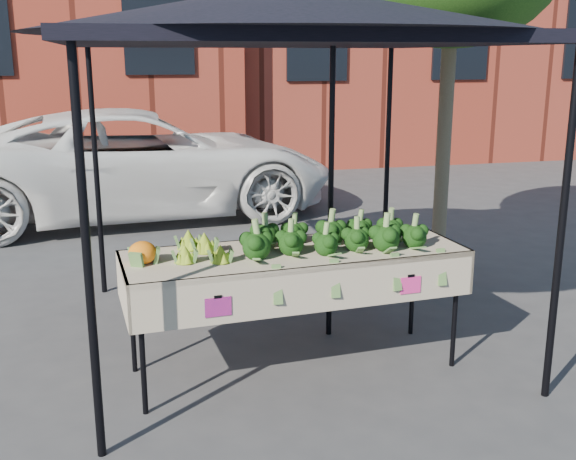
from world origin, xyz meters
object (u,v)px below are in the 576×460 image
Objects in this scene: table at (295,311)px; vehicle at (132,17)px; canopy at (285,170)px; street_tree at (447,79)px.

vehicle is (-0.85, 5.36, 2.28)m from table.
street_tree reaches higher than canopy.
canopy is at bearing -153.07° from street_tree.
vehicle is at bearing 101.15° from canopy.
vehicle is (-0.93, 4.72, 1.36)m from canopy.
canopy is 5.00m from vehicle.
street_tree is at bearing 39.35° from table.
canopy is (0.09, 0.63, 0.92)m from table.
vehicle reaches higher than canopy.
table is at bearing -140.65° from street_tree.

